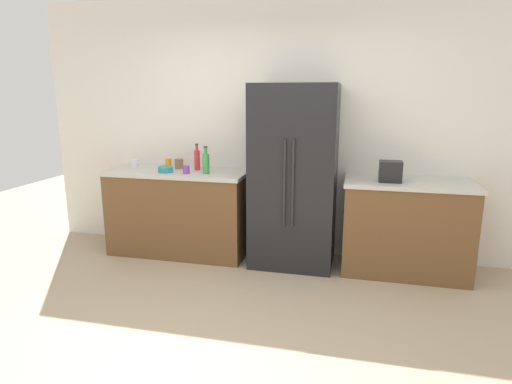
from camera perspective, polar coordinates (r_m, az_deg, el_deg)
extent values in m
plane|color=tan|center=(3.38, -3.58, -18.07)|extent=(10.84, 10.84, 0.00)
cube|color=silver|center=(4.72, 2.85, 8.50)|extent=(5.42, 0.10, 2.75)
cube|color=brown|center=(4.83, -10.13, -2.84)|extent=(1.50, 0.62, 0.89)
cube|color=beige|center=(4.73, -10.35, 2.58)|extent=(1.53, 0.65, 0.04)
cube|color=brown|center=(4.47, 19.25, -4.67)|extent=(1.18, 0.62, 0.89)
cube|color=beige|center=(4.36, 19.70, 1.15)|extent=(1.21, 0.65, 0.04)
cube|color=black|center=(4.36, 5.06, 2.03)|extent=(0.84, 0.63, 1.84)
cylinder|color=#262628|center=(4.05, 3.80, 1.20)|extent=(0.02, 0.02, 0.83)
cylinder|color=#262628|center=(4.03, 4.92, 1.14)|extent=(0.02, 0.02, 0.83)
cube|color=black|center=(4.24, 17.44, 2.63)|extent=(0.21, 0.17, 0.20)
cylinder|color=red|center=(4.72, -7.84, 4.22)|extent=(0.06, 0.06, 0.21)
cylinder|color=red|center=(4.71, -7.89, 5.85)|extent=(0.03, 0.03, 0.06)
cylinder|color=#333338|center=(4.70, -7.90, 6.30)|extent=(0.03, 0.03, 0.02)
cylinder|color=green|center=(4.49, -6.68, 3.73)|extent=(0.07, 0.07, 0.20)
cylinder|color=green|center=(4.47, -6.72, 5.44)|extent=(0.03, 0.03, 0.07)
cylinder|color=#333338|center=(4.47, -6.73, 5.97)|extent=(0.04, 0.04, 0.02)
cylinder|color=white|center=(5.05, -15.87, 3.69)|extent=(0.07, 0.07, 0.09)
cylinder|color=purple|center=(4.53, -9.27, 2.98)|extent=(0.07, 0.07, 0.09)
cylinder|color=orange|center=(4.91, -11.56, 3.77)|extent=(0.07, 0.07, 0.11)
cylinder|color=brown|center=(4.85, -10.21, 3.71)|extent=(0.09, 0.09, 0.11)
cylinder|color=teal|center=(4.65, -11.93, 2.97)|extent=(0.16, 0.16, 0.06)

